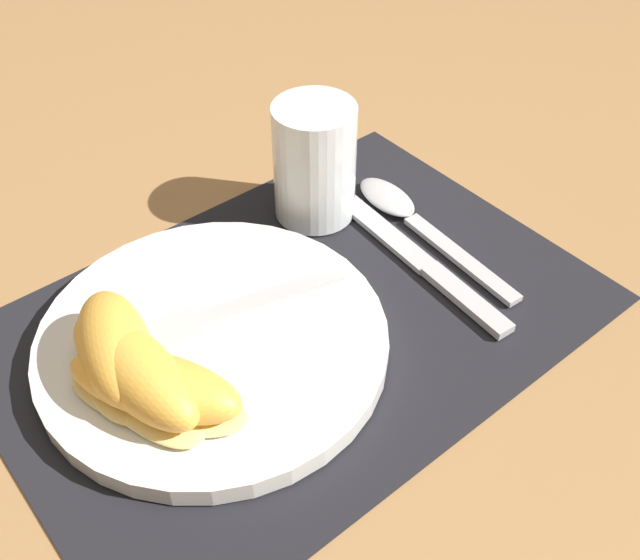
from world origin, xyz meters
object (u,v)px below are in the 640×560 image
object	(u,v)px
juice_glass	(315,168)
citrus_wedge_2	(155,387)
fork	(208,317)
plate	(213,341)
knife	(416,258)
citrus_wedge_1	(132,369)
spoon	(405,212)
citrus_wedge_0	(116,350)

from	to	relation	value
juice_glass	citrus_wedge_2	xyz separation A→B (m)	(-0.22, -0.11, -0.01)
juice_glass	fork	world-z (taller)	juice_glass
citrus_wedge_2	plate	bearing A→B (deg)	25.12
juice_glass	knife	world-z (taller)	juice_glass
plate	citrus_wedge_2	xyz separation A→B (m)	(-0.06, -0.03, 0.02)
fork	citrus_wedge_2	size ratio (longest dim) A/B	1.40
citrus_wedge_2	juice_glass	bearing A→B (deg)	26.01
plate	citrus_wedge_1	xyz separation A→B (m)	(-0.07, -0.01, 0.03)
citrus_wedge_1	juice_glass	bearing A→B (deg)	21.23
juice_glass	spoon	world-z (taller)	juice_glass
citrus_wedge_2	fork	bearing A→B (deg)	32.54
juice_glass	citrus_wedge_0	distance (m)	0.24
citrus_wedge_0	citrus_wedge_2	bearing A→B (deg)	-82.27
plate	citrus_wedge_2	world-z (taller)	citrus_wedge_2
plate	spoon	bearing A→B (deg)	5.85
juice_glass	citrus_wedge_0	size ratio (longest dim) A/B	0.89
fork	citrus_wedge_1	bearing A→B (deg)	-162.54
fork	citrus_wedge_0	world-z (taller)	citrus_wedge_0
plate	citrus_wedge_1	bearing A→B (deg)	-172.65
plate	fork	bearing A→B (deg)	67.23
citrus_wedge_0	juice_glass	bearing A→B (deg)	16.41
citrus_wedge_0	citrus_wedge_2	size ratio (longest dim) A/B	0.88
knife	spoon	size ratio (longest dim) A/B	1.14
fork	citrus_wedge_0	size ratio (longest dim) A/B	1.60
juice_glass	spoon	xyz separation A→B (m)	(0.06, -0.06, -0.04)
plate	fork	xyz separation A→B (m)	(0.01, 0.01, 0.01)
spoon	fork	bearing A→B (deg)	-177.80
spoon	fork	xyz separation A→B (m)	(-0.21, -0.01, 0.01)
knife	citrus_wedge_1	world-z (taller)	citrus_wedge_1
citrus_wedge_2	knife	bearing A→B (deg)	0.86
spoon	citrus_wedge_1	xyz separation A→B (m)	(-0.28, -0.03, 0.03)
knife	citrus_wedge_2	distance (m)	0.25
spoon	citrus_wedge_2	world-z (taller)	citrus_wedge_2
plate	citrus_wedge_0	size ratio (longest dim) A/B	2.18
fork	citrus_wedge_2	bearing A→B (deg)	-147.46
citrus_wedge_1	plate	bearing A→B (deg)	7.35
fork	citrus_wedge_1	world-z (taller)	citrus_wedge_1
spoon	citrus_wedge_2	bearing A→B (deg)	-169.64
knife	citrus_wedge_0	size ratio (longest dim) A/B	1.88
citrus_wedge_1	citrus_wedge_2	bearing A→B (deg)	-76.02
knife	citrus_wedge_1	distance (m)	0.25
juice_glass	citrus_wedge_0	world-z (taller)	juice_glass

